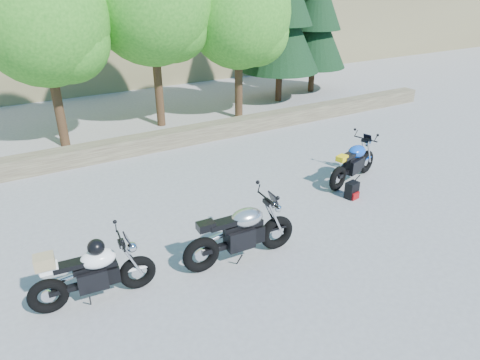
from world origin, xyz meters
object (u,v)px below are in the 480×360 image
Objects in this scene: blue_bike at (353,163)px; backpack at (352,190)px; white_bike at (92,272)px; silver_bike at (241,234)px.

backpack is (-0.65, -0.69, -0.31)m from blue_bike.
blue_bike is (6.76, 1.25, -0.05)m from white_bike.
silver_bike is 1.13× the size of blue_bike.
silver_bike is at bearing -177.61° from blue_bike.
silver_bike is 2.63m from white_bike.
white_bike is at bearing 175.74° from backpack.
blue_bike is at bearing 15.47° from white_bike.
white_bike is at bearing 173.26° from blue_bike.
blue_bike is 1.00m from backpack.
blue_bike reaches higher than backpack.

